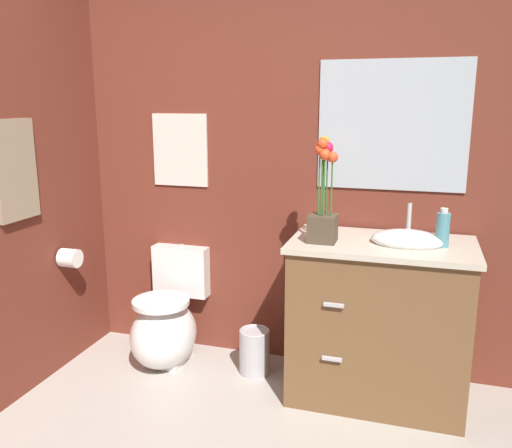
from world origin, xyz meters
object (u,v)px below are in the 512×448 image
at_px(flower_vase, 323,206).
at_px(soap_bottle, 443,229).
at_px(vanity_cabinet, 379,319).
at_px(hanging_towel, 16,170).
at_px(toilet_paper_roll, 70,258).
at_px(wall_poster, 180,150).
at_px(toilet, 167,325).
at_px(trash_bin, 254,351).
at_px(wall_mirror, 392,126).

height_order(flower_vase, soap_bottle, flower_vase).
bearing_deg(vanity_cabinet, hanging_towel, -165.44).
bearing_deg(hanging_towel, soap_bottle, 12.51).
distance_m(vanity_cabinet, toilet_paper_roll, 1.80).
height_order(soap_bottle, toilet_paper_roll, soap_bottle).
xyz_separation_m(wall_poster, hanging_towel, (-0.57, -0.77, -0.05)).
height_order(toilet, wall_poster, wall_poster).
distance_m(soap_bottle, trash_bin, 1.29).
relative_size(vanity_cabinet, toilet_paper_roll, 9.58).
distance_m(toilet, trash_bin, 0.57).
xyz_separation_m(trash_bin, wall_poster, (-0.56, 0.24, 1.15)).
relative_size(flower_vase, trash_bin, 1.97).
distance_m(soap_bottle, wall_poster, 1.61).
bearing_deg(toilet, wall_poster, 90.00).
distance_m(toilet, hanging_towel, 1.25).
bearing_deg(soap_bottle, vanity_cabinet, 178.75).
bearing_deg(toilet, flower_vase, -6.76).
height_order(wall_mirror, hanging_towel, wall_mirror).
distance_m(flower_vase, wall_mirror, 0.62).
relative_size(toilet, hanging_towel, 1.33).
distance_m(flower_vase, wall_poster, 1.06).
bearing_deg(vanity_cabinet, flower_vase, -163.65).
xyz_separation_m(hanging_towel, toilet_paper_roll, (0.06, 0.31, -0.55)).
distance_m(flower_vase, toilet_paper_roll, 1.53).
distance_m(trash_bin, toilet_paper_roll, 1.22).
xyz_separation_m(trash_bin, hanging_towel, (-1.12, -0.53, 1.10)).
relative_size(wall_poster, wall_mirror, 0.55).
bearing_deg(soap_bottle, trash_bin, 176.78).
height_order(toilet, toilet_paper_roll, toilet_paper_roll).
height_order(toilet, soap_bottle, soap_bottle).
xyz_separation_m(flower_vase, trash_bin, (-0.41, 0.14, -0.92)).
relative_size(wall_poster, toilet_paper_roll, 4.02).
relative_size(soap_bottle, trash_bin, 0.72).
relative_size(toilet, vanity_cabinet, 0.65).
xyz_separation_m(flower_vase, hanging_towel, (-1.53, -0.39, 0.17)).
bearing_deg(flower_vase, wall_poster, 158.40).
bearing_deg(toilet_paper_roll, soap_bottle, 4.54).
distance_m(vanity_cabinet, hanging_towel, 2.05).
height_order(vanity_cabinet, flower_vase, flower_vase).
bearing_deg(wall_mirror, trash_bin, -160.93).
bearing_deg(hanging_towel, flower_vase, 14.20).
bearing_deg(wall_mirror, wall_poster, 180.00).
bearing_deg(soap_bottle, toilet_paper_roll, -175.46).
height_order(wall_poster, hanging_towel, wall_poster).
relative_size(trash_bin, wall_mirror, 0.34).
xyz_separation_m(vanity_cabinet, flower_vase, (-0.30, -0.09, 0.61)).
relative_size(flower_vase, toilet_paper_roll, 4.87).
bearing_deg(toilet, toilet_paper_roll, -159.07).
distance_m(soap_bottle, toilet_paper_roll, 2.09).
relative_size(soap_bottle, toilet_paper_roll, 1.77).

